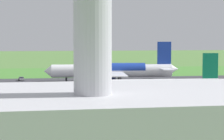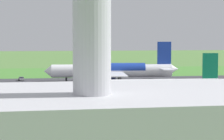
{
  "view_description": "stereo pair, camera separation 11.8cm",
  "coord_description": "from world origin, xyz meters",
  "px_view_note": "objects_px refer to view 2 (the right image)",
  "views": [
    {
      "loc": [
        41.8,
        168.64,
        17.42
      ],
      "look_at": [
        13.3,
        0.0,
        4.5
      ],
      "focal_mm": 68.83,
      "sensor_mm": 36.0,
      "label": 1
    },
    {
      "loc": [
        41.69,
        168.66,
        17.42
      ],
      "look_at": [
        13.3,
        0.0,
        4.5
      ],
      "focal_mm": 68.83,
      "sensor_mm": 36.0,
      "label": 2
    }
  ],
  "objects_px": {
    "service_truck_baggage": "(161,84)",
    "traffic_cone_orange": "(128,72)",
    "airliner_main": "(113,70)",
    "service_car_ops": "(21,79)",
    "airliner_parked_mid": "(153,86)",
    "no_stopping_sign": "(136,69)"
  },
  "relations": [
    {
      "from": "service_truck_baggage",
      "to": "traffic_cone_orange",
      "type": "bearing_deg",
      "value": -91.46
    },
    {
      "from": "airliner_main",
      "to": "airliner_parked_mid",
      "type": "distance_m",
      "value": 49.8
    },
    {
      "from": "airliner_main",
      "to": "no_stopping_sign",
      "type": "bearing_deg",
      "value": -114.13
    },
    {
      "from": "no_stopping_sign",
      "to": "service_truck_baggage",
      "type": "bearing_deg",
      "value": 84.6
    },
    {
      "from": "airliner_parked_mid",
      "to": "traffic_cone_orange",
      "type": "distance_m",
      "value": 88.73
    },
    {
      "from": "service_car_ops",
      "to": "traffic_cone_orange",
      "type": "height_order",
      "value": "service_car_ops"
    },
    {
      "from": "airliner_main",
      "to": "no_stopping_sign",
      "type": "height_order",
      "value": "airliner_main"
    },
    {
      "from": "service_car_ops",
      "to": "traffic_cone_orange",
      "type": "bearing_deg",
      "value": -148.77
    },
    {
      "from": "service_truck_baggage",
      "to": "traffic_cone_orange",
      "type": "xyz_separation_m",
      "value": [
        -1.66,
        -65.15,
        -1.13
      ]
    },
    {
      "from": "traffic_cone_orange",
      "to": "service_truck_baggage",
      "type": "bearing_deg",
      "value": 88.54
    },
    {
      "from": "airliner_main",
      "to": "service_car_ops",
      "type": "relative_size",
      "value": 12.17
    },
    {
      "from": "service_car_ops",
      "to": "no_stopping_sign",
      "type": "height_order",
      "value": "no_stopping_sign"
    },
    {
      "from": "airliner_parked_mid",
      "to": "no_stopping_sign",
      "type": "bearing_deg",
      "value": -99.75
    },
    {
      "from": "service_truck_baggage",
      "to": "no_stopping_sign",
      "type": "bearing_deg",
      "value": -95.4
    },
    {
      "from": "airliner_main",
      "to": "no_stopping_sign",
      "type": "xyz_separation_m",
      "value": [
        -18.9,
        -42.19,
        -2.67
      ]
    },
    {
      "from": "airliner_main",
      "to": "service_truck_baggage",
      "type": "xyz_separation_m",
      "value": [
        -12.37,
        26.86,
        -2.95
      ]
    },
    {
      "from": "service_truck_baggage",
      "to": "no_stopping_sign",
      "type": "distance_m",
      "value": 69.36
    },
    {
      "from": "airliner_parked_mid",
      "to": "no_stopping_sign",
      "type": "distance_m",
      "value": 93.25
    },
    {
      "from": "service_truck_baggage",
      "to": "service_car_ops",
      "type": "relative_size",
      "value": 1.38
    },
    {
      "from": "service_car_ops",
      "to": "no_stopping_sign",
      "type": "distance_m",
      "value": 65.11
    },
    {
      "from": "service_truck_baggage",
      "to": "service_car_ops",
      "type": "distance_m",
      "value": 59.77
    },
    {
      "from": "traffic_cone_orange",
      "to": "service_car_ops",
      "type": "bearing_deg",
      "value": 31.23
    }
  ]
}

